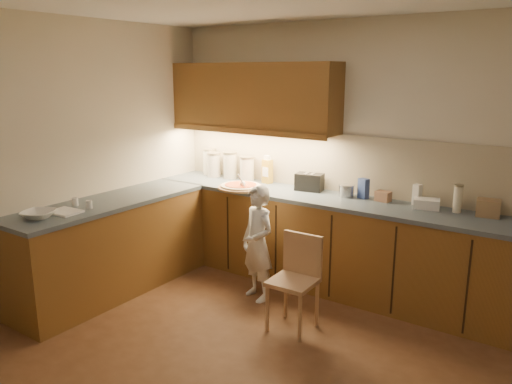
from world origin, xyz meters
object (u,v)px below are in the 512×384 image
(child, at_px, (258,243))
(wooden_chair, at_px, (297,275))
(toaster, at_px, (309,182))
(pizza_on_board, at_px, (241,186))
(oil_jug, at_px, (267,171))

(child, height_order, wooden_chair, child)
(wooden_chair, bearing_deg, toaster, 112.54)
(pizza_on_board, bearing_deg, oil_jug, 77.44)
(pizza_on_board, xyz_separation_m, child, (0.52, -0.44, -0.39))
(wooden_chair, xyz_separation_m, oil_jug, (-1.01, 1.08, 0.60))
(pizza_on_board, xyz_separation_m, oil_jug, (0.08, 0.38, 0.12))
(pizza_on_board, relative_size, child, 0.43)
(child, relative_size, wooden_chair, 1.38)
(toaster, bearing_deg, pizza_on_board, -162.36)
(toaster, bearing_deg, wooden_chair, -75.59)
(pizza_on_board, bearing_deg, child, -40.57)
(pizza_on_board, height_order, toaster, pizza_on_board)
(child, height_order, toaster, toaster)
(pizza_on_board, distance_m, oil_jug, 0.40)
(child, distance_m, oil_jug, 1.06)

